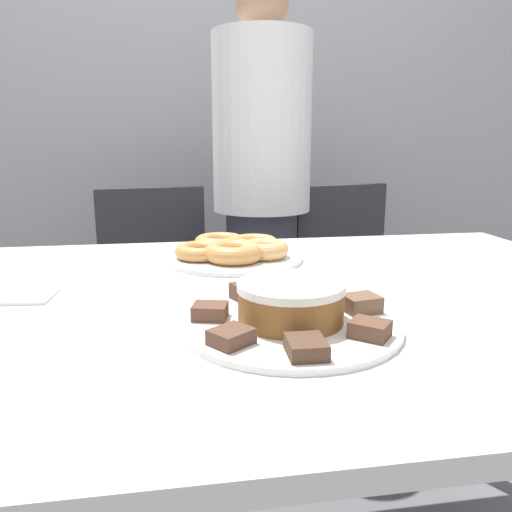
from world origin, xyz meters
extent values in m
cube|color=#A8AAAD|center=(0.00, 1.61, 1.30)|extent=(8.00, 0.05, 2.60)
cube|color=silver|center=(0.00, 0.00, 0.74)|extent=(1.55, 1.03, 0.03)
cylinder|color=silver|center=(0.72, 0.45, 0.36)|extent=(0.06, 0.06, 0.72)
cylinder|color=#383842|center=(0.16, 0.94, 0.39)|extent=(0.27, 0.27, 0.78)
cylinder|color=white|center=(0.16, 0.94, 1.09)|extent=(0.35, 0.35, 0.62)
sphere|color=#A87A5B|center=(0.16, 0.94, 1.48)|extent=(0.18, 0.18, 0.18)
cylinder|color=black|center=(-0.22, 0.80, 0.01)|extent=(0.44, 0.44, 0.01)
cylinder|color=#262626|center=(-0.22, 0.80, 0.21)|extent=(0.06, 0.06, 0.39)
cube|color=#2D2D33|center=(-0.22, 0.80, 0.42)|extent=(0.50, 0.50, 0.04)
cube|color=#2D2D33|center=(-0.25, 1.00, 0.65)|extent=(0.40, 0.09, 0.42)
cylinder|color=black|center=(0.53, 0.80, 0.01)|extent=(0.44, 0.44, 0.01)
cylinder|color=#262626|center=(0.53, 0.80, 0.21)|extent=(0.06, 0.06, 0.39)
cube|color=#2D2D33|center=(0.53, 0.80, 0.42)|extent=(0.53, 0.53, 0.04)
cube|color=#2D2D33|center=(0.49, 0.99, 0.65)|extent=(0.39, 0.12, 0.42)
cylinder|color=white|center=(0.01, -0.18, 0.76)|extent=(0.33, 0.33, 0.01)
cylinder|color=white|center=(-0.02, 0.28, 0.76)|extent=(0.33, 0.33, 0.01)
cylinder|color=brown|center=(0.01, -0.18, 0.79)|extent=(0.16, 0.16, 0.05)
cylinder|color=white|center=(0.01, -0.18, 0.82)|extent=(0.16, 0.16, 0.01)
cube|color=brown|center=(0.13, -0.15, 0.78)|extent=(0.06, 0.06, 0.03)
cube|color=#513828|center=(0.06, -0.07, 0.78)|extent=(0.06, 0.06, 0.03)
cube|color=brown|center=(-0.04, -0.06, 0.78)|extent=(0.06, 0.06, 0.03)
cube|color=brown|center=(-0.11, -0.15, 0.77)|extent=(0.06, 0.06, 0.02)
cube|color=brown|center=(-0.09, -0.25, 0.77)|extent=(0.07, 0.07, 0.02)
cube|color=#513828|center=(0.00, -0.30, 0.77)|extent=(0.05, 0.06, 0.02)
cube|color=brown|center=(0.10, -0.26, 0.77)|extent=(0.07, 0.07, 0.02)
torus|color=#D18E4C|center=(-0.02, 0.28, 0.78)|extent=(0.12, 0.12, 0.03)
torus|color=#E5AD66|center=(0.04, 0.25, 0.78)|extent=(0.11, 0.11, 0.04)
torus|color=tan|center=(0.03, 0.33, 0.78)|extent=(0.12, 0.12, 0.03)
torus|color=#D18E4C|center=(-0.05, 0.34, 0.78)|extent=(0.13, 0.13, 0.04)
torus|color=#D18E4C|center=(-0.10, 0.26, 0.78)|extent=(0.12, 0.12, 0.03)
torus|color=#D18E4C|center=(-0.03, 0.22, 0.78)|extent=(0.13, 0.13, 0.04)
cube|color=white|center=(-0.44, 0.04, 0.76)|extent=(0.11, 0.09, 0.01)
camera|label=1|loc=(-0.16, -0.87, 1.03)|focal=35.00mm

